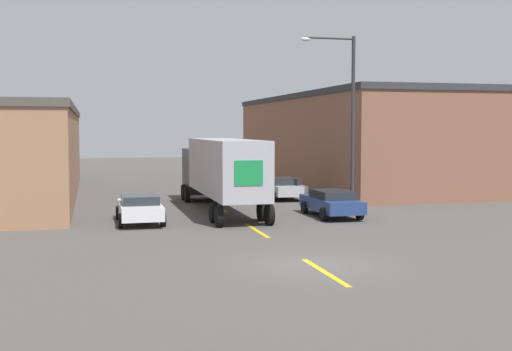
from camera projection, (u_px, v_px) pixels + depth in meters
name	position (u px, v px, depth m)	size (l,w,h in m)	color
ground_plane	(313.00, 265.00, 20.92)	(160.00, 160.00, 0.00)	#4C4947
road_centerline	(257.00, 230.00, 27.97)	(0.20, 20.75, 0.01)	gold
warehouse_right	(349.00, 140.00, 51.66)	(10.88, 29.20, 7.09)	brown
semi_truck	(220.00, 169.00, 34.52)	(2.67, 13.37, 3.89)	black
parked_car_right_mid	(332.00, 202.00, 32.33)	(2.10, 4.55, 1.35)	navy
parked_car_left_far	(140.00, 208.00, 30.15)	(2.10, 4.55, 1.35)	silver
parked_car_right_far	(282.00, 187.00, 40.60)	(2.10, 4.55, 1.35)	#B2B2B7
street_lamp	(347.00, 110.00, 35.02)	(3.16, 0.32, 9.45)	#2D2D30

